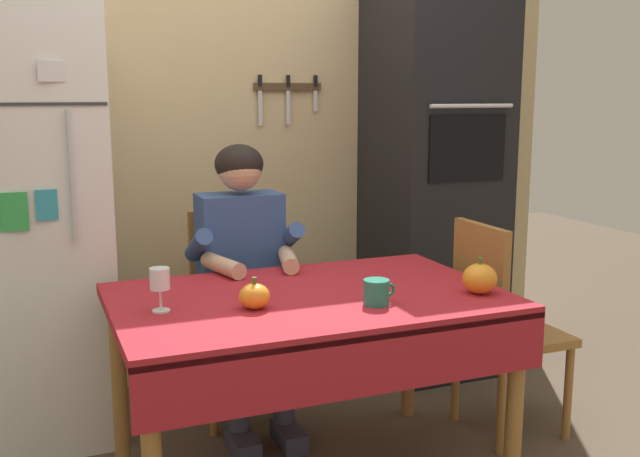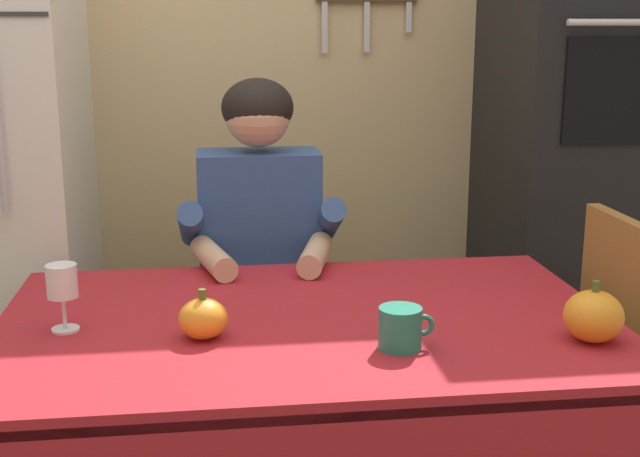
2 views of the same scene
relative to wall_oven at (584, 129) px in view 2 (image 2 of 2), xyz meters
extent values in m
cube|color=#D1B784|center=(-1.00, 0.35, 0.25)|extent=(3.70, 0.10, 2.60)
cube|color=silver|center=(-0.85, 0.28, 0.33)|extent=(0.02, 0.01, 0.17)
cube|color=silver|center=(-0.70, 0.28, 0.34)|extent=(0.02, 0.01, 0.17)
cube|color=silver|center=(-0.55, 0.28, 0.37)|extent=(0.02, 0.01, 0.10)
cube|color=black|center=(0.00, 0.00, 0.00)|extent=(0.60, 0.60, 2.10)
cube|color=black|center=(0.00, -0.30, 0.15)|extent=(0.42, 0.01, 0.32)
cylinder|color=#9E6B33|center=(-1.69, -0.51, -0.70)|extent=(0.06, 0.06, 0.70)
cylinder|color=#9E6B33|center=(-0.41, -0.51, -0.70)|extent=(0.06, 0.06, 0.70)
cube|color=#A81E28|center=(-1.05, -0.90, -0.33)|extent=(1.40, 0.90, 0.04)
cube|color=#9E6B33|center=(-1.12, -0.21, -0.62)|extent=(0.40, 0.40, 0.04)
cube|color=#9E6B33|center=(-1.12, -0.03, -0.36)|extent=(0.36, 0.04, 0.48)
cylinder|color=#9E6B33|center=(-1.29, -0.38, -0.84)|extent=(0.04, 0.04, 0.41)
cylinder|color=#9E6B33|center=(-1.29, -0.04, -0.84)|extent=(0.04, 0.04, 0.41)
cylinder|color=#9E6B33|center=(-0.95, -0.38, -0.84)|extent=(0.04, 0.04, 0.41)
cylinder|color=#9E6B33|center=(-0.95, -0.04, -0.84)|extent=(0.04, 0.04, 0.41)
cylinder|color=#38384C|center=(-1.22, -0.53, -0.82)|extent=(0.09, 0.09, 0.38)
cylinder|color=#38384C|center=(-1.02, -0.53, -0.82)|extent=(0.09, 0.09, 0.38)
cube|color=#38384C|center=(-1.21, -0.37, -0.55)|extent=(0.12, 0.40, 0.11)
cube|color=#38384C|center=(-1.03, -0.37, -0.55)|extent=(0.12, 0.40, 0.11)
cube|color=#33518E|center=(-1.12, -0.25, -0.26)|extent=(0.36, 0.20, 0.48)
cylinder|color=#33518E|center=(-1.32, -0.32, -0.22)|extent=(0.07, 0.26, 0.18)
cylinder|color=#33518E|center=(-0.92, -0.32, -0.22)|extent=(0.07, 0.26, 0.18)
cylinder|color=#D8A884|center=(-1.26, -0.49, -0.28)|extent=(0.13, 0.27, 0.07)
cylinder|color=#D8A884|center=(-0.98, -0.49, -0.28)|extent=(0.13, 0.27, 0.07)
sphere|color=#D8A884|center=(-1.12, -0.27, 0.09)|extent=(0.19, 0.19, 0.19)
ellipsoid|color=black|center=(-1.12, -0.26, 0.11)|extent=(0.21, 0.21, 0.17)
cube|color=#9E6B33|center=(-0.25, -0.81, -0.36)|extent=(0.04, 0.36, 0.48)
cylinder|color=#9E6B33|center=(-0.24, -0.64, -0.84)|extent=(0.04, 0.04, 0.41)
cylinder|color=#237F66|center=(-0.88, -1.11, -0.27)|extent=(0.09, 0.09, 0.09)
torus|color=#237F66|center=(-0.83, -1.11, -0.26)|extent=(0.05, 0.01, 0.05)
cylinder|color=white|center=(-1.58, -0.92, -0.31)|extent=(0.06, 0.06, 0.01)
cylinder|color=white|center=(-1.58, -0.92, -0.27)|extent=(0.01, 0.01, 0.07)
cylinder|color=white|center=(-1.58, -0.92, -0.20)|extent=(0.07, 0.07, 0.07)
ellipsoid|color=orange|center=(-0.47, -1.12, -0.25)|extent=(0.13, 0.13, 0.11)
cylinder|color=#4C6023|center=(-0.47, -1.12, -0.19)|extent=(0.02, 0.02, 0.02)
ellipsoid|color=orange|center=(-1.28, -1.00, -0.27)|extent=(0.11, 0.11, 0.09)
cylinder|color=#4C6023|center=(-1.28, -1.00, -0.21)|extent=(0.02, 0.02, 0.02)
camera|label=1|loc=(-1.98, -3.31, 0.41)|focal=41.33mm
camera|label=2|loc=(-1.25, -2.71, 0.34)|focal=47.16mm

